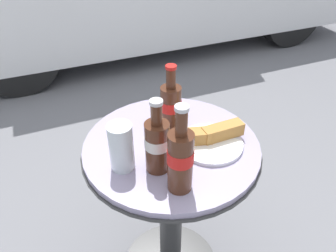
{
  "coord_description": "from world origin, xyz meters",
  "views": [
    {
      "loc": [
        -0.32,
        -0.75,
        1.36
      ],
      "look_at": [
        0.0,
        0.03,
        0.75
      ],
      "focal_mm": 35.0,
      "sensor_mm": 36.0,
      "label": 1
    }
  ],
  "objects_px": {
    "bistro_table": "(171,193)",
    "cola_bottle_left": "(157,144)",
    "cola_bottle_center": "(171,106)",
    "drinking_glass": "(122,149)",
    "cola_bottle_right": "(180,158)",
    "lunch_plate_near": "(210,139)"
  },
  "relations": [
    {
      "from": "cola_bottle_center",
      "to": "drinking_glass",
      "type": "height_order",
      "value": "cola_bottle_center"
    },
    {
      "from": "cola_bottle_left",
      "to": "lunch_plate_near",
      "type": "bearing_deg",
      "value": 11.47
    },
    {
      "from": "cola_bottle_left",
      "to": "cola_bottle_right",
      "type": "xyz_separation_m",
      "value": [
        0.03,
        -0.09,
        0.01
      ]
    },
    {
      "from": "cola_bottle_left",
      "to": "cola_bottle_center",
      "type": "relative_size",
      "value": 0.97
    },
    {
      "from": "lunch_plate_near",
      "to": "drinking_glass",
      "type": "bearing_deg",
      "value": 179.09
    },
    {
      "from": "lunch_plate_near",
      "to": "cola_bottle_center",
      "type": "bearing_deg",
      "value": 126.26
    },
    {
      "from": "bistro_table",
      "to": "lunch_plate_near",
      "type": "distance_m",
      "value": 0.28
    },
    {
      "from": "bistro_table",
      "to": "cola_bottle_left",
      "type": "relative_size",
      "value": 3.05
    },
    {
      "from": "bistro_table",
      "to": "cola_bottle_right",
      "type": "xyz_separation_m",
      "value": [
        -0.05,
        -0.18,
        0.34
      ]
    },
    {
      "from": "cola_bottle_left",
      "to": "lunch_plate_near",
      "type": "distance_m",
      "value": 0.21
    },
    {
      "from": "cola_bottle_right",
      "to": "drinking_glass",
      "type": "height_order",
      "value": "cola_bottle_right"
    },
    {
      "from": "drinking_glass",
      "to": "lunch_plate_near",
      "type": "height_order",
      "value": "drinking_glass"
    },
    {
      "from": "bistro_table",
      "to": "drinking_glass",
      "type": "distance_m",
      "value": 0.35
    },
    {
      "from": "drinking_glass",
      "to": "lunch_plate_near",
      "type": "relative_size",
      "value": 0.66
    },
    {
      "from": "cola_bottle_left",
      "to": "bistro_table",
      "type": "bearing_deg",
      "value": 47.43
    },
    {
      "from": "bistro_table",
      "to": "drinking_glass",
      "type": "height_order",
      "value": "drinking_glass"
    },
    {
      "from": "drinking_glass",
      "to": "lunch_plate_near",
      "type": "xyz_separation_m",
      "value": [
        0.28,
        -0.0,
        -0.05
      ]
    },
    {
      "from": "cola_bottle_right",
      "to": "cola_bottle_left",
      "type": "bearing_deg",
      "value": 106.62
    },
    {
      "from": "cola_bottle_right",
      "to": "cola_bottle_center",
      "type": "distance_m",
      "value": 0.26
    },
    {
      "from": "bistro_table",
      "to": "lunch_plate_near",
      "type": "relative_size",
      "value": 3.14
    },
    {
      "from": "cola_bottle_right",
      "to": "lunch_plate_near",
      "type": "relative_size",
      "value": 1.17
    },
    {
      "from": "cola_bottle_center",
      "to": "lunch_plate_near",
      "type": "xyz_separation_m",
      "value": [
        0.09,
        -0.12,
        -0.07
      ]
    }
  ]
}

